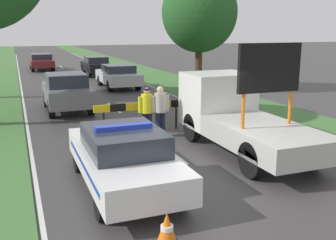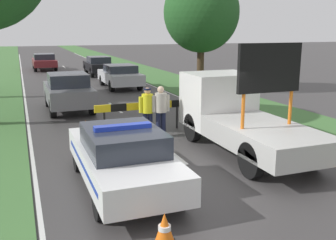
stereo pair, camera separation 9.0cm
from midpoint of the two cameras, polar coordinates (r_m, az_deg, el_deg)
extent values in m
plane|color=#3D3A3A|center=(9.51, 6.00, -8.77)|extent=(160.00, 160.00, 0.00)
cube|color=silver|center=(11.66, 0.50, -4.51)|extent=(0.12, 2.55, 0.01)
cube|color=silver|center=(18.20, -7.54, 1.81)|extent=(0.12, 2.55, 0.01)
cube|color=silver|center=(25.02, -11.27, 4.74)|extent=(0.12, 2.55, 0.01)
cube|color=silver|center=(31.93, -13.42, 6.40)|extent=(0.12, 2.55, 0.01)
cube|color=silver|center=(38.89, -14.80, 7.47)|extent=(0.12, 2.55, 0.01)
cube|color=silver|center=(45.88, -15.77, 8.20)|extent=(0.12, 2.55, 0.01)
cube|color=silver|center=(52.88, -16.48, 8.74)|extent=(0.12, 2.55, 0.01)
cube|color=silver|center=(59.89, -17.03, 9.16)|extent=(0.12, 2.55, 0.01)
cube|color=silver|center=(27.85, -20.22, 5.02)|extent=(0.10, 65.25, 0.01)
cube|color=silver|center=(28.93, -4.81, 6.05)|extent=(0.10, 65.25, 0.01)
cube|color=#427038|center=(29.75, -1.27, 6.31)|extent=(3.73, 120.00, 0.03)
cube|color=white|center=(8.97, -6.38, -5.87)|extent=(1.80, 4.51, 0.58)
cube|color=#282D38|center=(8.69, -6.24, -2.84)|extent=(1.58, 2.08, 0.48)
cylinder|color=black|center=(10.23, -12.55, -5.43)|extent=(0.24, 0.67, 0.67)
cylinder|color=black|center=(10.54, -4.14, -4.59)|extent=(0.24, 0.67, 0.67)
cylinder|color=black|center=(7.66, -9.41, -11.76)|extent=(0.24, 0.67, 0.67)
cylinder|color=black|center=(8.06, 1.67, -10.26)|extent=(0.24, 0.67, 0.67)
cube|color=#1E38C6|center=(8.62, -6.29, -0.98)|extent=(1.26, 0.24, 0.10)
cube|color=#193399|center=(8.97, -6.38, -5.70)|extent=(1.81, 3.70, 0.10)
cube|color=black|center=(11.14, -9.33, -2.51)|extent=(0.99, 0.08, 0.35)
cube|color=white|center=(12.83, 7.49, 2.98)|extent=(2.03, 1.70, 1.71)
cube|color=#232833|center=(13.51, 5.87, 4.85)|extent=(1.72, 0.04, 0.75)
cube|color=#B2B2AD|center=(10.70, 14.21, -2.41)|extent=(2.03, 3.71, 0.59)
cylinder|color=#D16619|center=(10.14, 11.07, 1.23)|extent=(0.09, 0.09, 0.90)
cylinder|color=#D16619|center=(10.96, 17.55, 1.74)|extent=(0.09, 0.09, 0.90)
cube|color=black|center=(10.38, 14.78, 7.31)|extent=(1.81, 0.12, 1.25)
cylinder|color=black|center=(12.62, 3.79, -1.07)|extent=(0.24, 0.90, 0.90)
cylinder|color=black|center=(13.44, 10.75, -0.39)|extent=(0.24, 0.90, 0.90)
cylinder|color=black|center=(9.72, 12.24, -5.71)|extent=(0.24, 0.90, 0.90)
cylinder|color=black|center=(10.76, 20.30, -4.38)|extent=(0.24, 0.90, 0.90)
cylinder|color=black|center=(13.47, -9.00, -0.52)|extent=(0.07, 0.07, 0.79)
cylinder|color=black|center=(14.22, 1.48, 0.36)|extent=(0.07, 0.07, 0.79)
cube|color=yellow|center=(13.35, -9.31, 1.63)|extent=(0.55, 0.08, 0.25)
cube|color=black|center=(13.47, -7.01, 1.80)|extent=(0.55, 0.08, 0.25)
cube|color=yellow|center=(13.60, -4.76, 1.97)|extent=(0.55, 0.08, 0.25)
cube|color=black|center=(13.76, -2.55, 2.13)|extent=(0.55, 0.08, 0.25)
cube|color=yellow|center=(13.94, -0.40, 2.28)|extent=(0.55, 0.08, 0.25)
cube|color=black|center=(14.14, 1.70, 2.43)|extent=(0.55, 0.08, 0.25)
cylinder|color=#191E38|center=(13.05, -3.11, -0.74)|extent=(0.16, 0.16, 0.83)
cylinder|color=#191E38|center=(13.10, -2.40, -0.67)|extent=(0.16, 0.16, 0.83)
cylinder|color=yellow|center=(12.92, -2.79, 2.42)|extent=(0.38, 0.38, 0.62)
cylinder|color=yellow|center=(12.86, -3.79, 2.21)|extent=(0.12, 0.12, 0.53)
cylinder|color=yellow|center=(13.00, -1.80, 2.35)|extent=(0.12, 0.12, 0.53)
sphere|color=tan|center=(12.85, -2.81, 4.25)|extent=(0.21, 0.21, 0.21)
cylinder|color=#141933|center=(12.84, -2.81, 4.51)|extent=(0.25, 0.25, 0.05)
cylinder|color=#191E38|center=(13.03, -1.21, -0.69)|extent=(0.16, 0.16, 0.85)
cylinder|color=#191E38|center=(13.09, -0.48, -0.62)|extent=(0.16, 0.16, 0.85)
cylinder|color=#B2AD9E|center=(12.90, -0.86, 2.56)|extent=(0.39, 0.39, 0.64)
cylinder|color=#B2AD9E|center=(12.83, -1.88, 2.35)|extent=(0.13, 0.13, 0.54)
cylinder|color=#B2AD9E|center=(12.99, 0.15, 2.49)|extent=(0.13, 0.13, 0.54)
sphere|color=beige|center=(12.83, -0.86, 4.45)|extent=(0.22, 0.22, 0.22)
cube|color=black|center=(15.47, 4.49, -0.08)|extent=(0.46, 0.46, 0.03)
cone|color=orange|center=(15.40, 4.51, 1.08)|extent=(0.39, 0.39, 0.61)
cylinder|color=white|center=(15.40, 4.51, 1.19)|extent=(0.22, 0.22, 0.08)
cube|color=black|center=(13.46, -11.60, -2.32)|extent=(0.41, 0.41, 0.03)
cone|color=orange|center=(13.39, -11.65, -1.14)|extent=(0.35, 0.35, 0.54)
cylinder|color=white|center=(13.38, -11.66, -1.03)|extent=(0.20, 0.20, 0.08)
cone|color=orange|center=(6.69, -0.11, -15.58)|extent=(0.38, 0.38, 0.58)
cylinder|color=white|center=(6.67, -0.11, -15.36)|extent=(0.21, 0.21, 0.08)
cube|color=black|center=(11.60, -3.02, -4.56)|extent=(0.38, 0.38, 0.03)
cone|color=orange|center=(11.52, -3.03, -3.32)|extent=(0.32, 0.32, 0.50)
cylinder|color=white|center=(11.52, -3.04, -3.20)|extent=(0.18, 0.18, 0.07)
cube|color=slate|center=(17.82, -14.11, 3.71)|extent=(1.83, 4.09, 0.72)
cube|color=#282D38|center=(17.61, -14.17, 5.68)|extent=(1.61, 1.88, 0.55)
cylinder|color=black|center=(19.05, -16.88, 3.03)|extent=(0.24, 0.77, 0.77)
cylinder|color=black|center=(19.22, -12.15, 3.38)|extent=(0.24, 0.77, 0.77)
cylinder|color=black|center=(16.57, -16.24, 1.62)|extent=(0.24, 0.77, 0.77)
cylinder|color=black|center=(16.75, -10.81, 2.04)|extent=(0.24, 0.77, 0.77)
cube|color=#B2B2B7|center=(24.37, -6.87, 6.20)|extent=(1.93, 4.41, 0.63)
cube|color=#282D38|center=(24.19, -6.83, 7.43)|extent=(1.70, 2.03, 0.45)
cylinder|color=black|center=(25.55, -9.44, 5.72)|extent=(0.24, 0.65, 0.65)
cylinder|color=black|center=(25.93, -5.77, 5.94)|extent=(0.24, 0.65, 0.65)
cylinder|color=black|center=(22.90, -8.07, 4.93)|extent=(0.24, 0.65, 0.65)
cylinder|color=black|center=(23.32, -4.01, 5.17)|extent=(0.24, 0.65, 0.65)
cube|color=black|center=(31.26, -9.97, 7.67)|extent=(1.75, 4.23, 0.60)
cube|color=#282D38|center=(31.09, -9.96, 8.63)|extent=(1.54, 1.95, 0.47)
cylinder|color=black|center=(32.44, -11.71, 7.26)|extent=(0.24, 0.77, 0.77)
cylinder|color=black|center=(32.71, -9.08, 7.41)|extent=(0.24, 0.77, 0.77)
cylinder|color=black|center=(29.87, -10.90, 6.81)|extent=(0.24, 0.77, 0.77)
cylinder|color=black|center=(30.16, -8.05, 6.98)|extent=(0.24, 0.77, 0.77)
cube|color=maroon|center=(36.53, -17.45, 7.99)|extent=(1.89, 4.49, 0.55)
cube|color=#282D38|center=(36.36, -17.49, 8.78)|extent=(1.67, 2.07, 0.48)
cylinder|color=black|center=(37.90, -18.81, 7.64)|extent=(0.24, 0.76, 0.76)
cylinder|color=black|center=(37.99, -16.30, 7.82)|extent=(0.24, 0.76, 0.76)
cylinder|color=black|center=(35.13, -18.62, 7.27)|extent=(0.24, 0.76, 0.76)
cylinder|color=black|center=(35.23, -15.92, 7.47)|extent=(0.24, 0.76, 0.76)
cylinder|color=#42301E|center=(23.19, 4.84, 7.82)|extent=(0.41, 0.41, 2.83)
ellipsoid|color=#235623|center=(23.11, 4.99, 15.30)|extent=(4.28, 4.28, 4.50)
camera|label=1|loc=(0.04, -89.76, 0.06)|focal=42.00mm
camera|label=2|loc=(0.04, 90.24, -0.06)|focal=42.00mm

